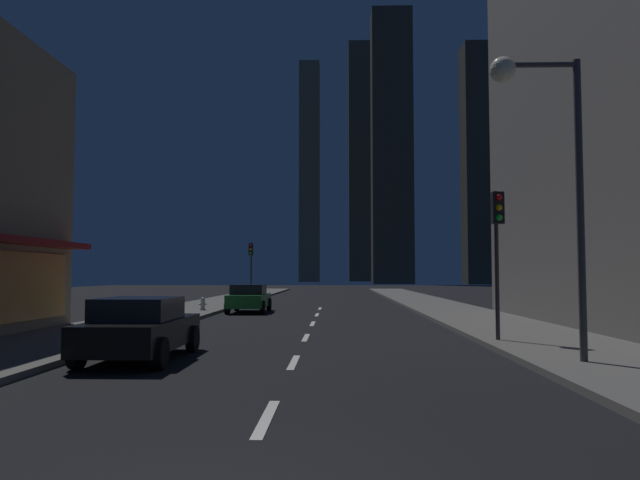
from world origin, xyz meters
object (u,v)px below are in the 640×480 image
at_px(street_lamp_right, 540,132).
at_px(fire_hydrant_far_left, 203,304).
at_px(car_parked_near, 140,328).
at_px(traffic_light_far_left, 251,258).
at_px(traffic_light_near_right, 497,231).
at_px(car_parked_far, 249,298).

bearing_deg(street_lamp_right, fire_hydrant_far_left, 122.68).
xyz_separation_m(car_parked_near, fire_hydrant_far_left, (-2.30, 16.65, -0.29)).
distance_m(car_parked_near, traffic_light_far_left, 31.03).
bearing_deg(traffic_light_near_right, car_parked_far, 122.86).
relative_size(car_parked_near, street_lamp_right, 0.64).
relative_size(traffic_light_far_left, street_lamp_right, 0.64).
xyz_separation_m(car_parked_near, traffic_light_far_left, (-1.90, 30.87, 2.45)).
bearing_deg(car_parked_near, fire_hydrant_far_left, 97.87).
bearing_deg(traffic_light_far_left, fire_hydrant_far_left, -91.61).
height_order(car_parked_far, street_lamp_right, street_lamp_right).
bearing_deg(traffic_light_far_left, street_lamp_right, -71.12).
distance_m(fire_hydrant_far_left, traffic_light_near_right, 17.95).
relative_size(car_parked_far, fire_hydrant_far_left, 6.48).
relative_size(fire_hydrant_far_left, traffic_light_near_right, 0.16).
relative_size(car_parked_far, traffic_light_far_left, 1.01).
bearing_deg(car_parked_far, street_lamp_right, -63.59).
xyz_separation_m(traffic_light_near_right, street_lamp_right, (-0.12, -3.99, 1.87)).
xyz_separation_m(car_parked_far, traffic_light_near_right, (9.10, -14.09, 2.45)).
height_order(fire_hydrant_far_left, traffic_light_near_right, traffic_light_near_right).
xyz_separation_m(traffic_light_near_right, traffic_light_far_left, (-11.00, 27.82, 0.00)).
bearing_deg(car_parked_far, traffic_light_near_right, -57.14).
height_order(traffic_light_far_left, street_lamp_right, street_lamp_right).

